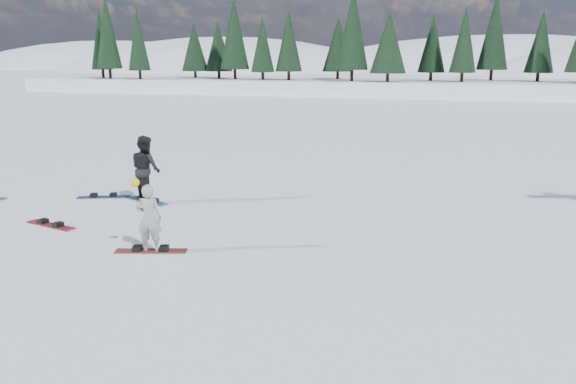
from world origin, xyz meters
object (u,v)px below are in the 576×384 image
Objects in this scene: snowboarder_woman at (149,218)px; snowboarder_man at (146,169)px; snowboard_loose_b at (51,225)px; snowboard_loose_c at (104,197)px.

snowboarder_man is (-2.28, 3.76, 0.20)m from snowboarder_woman.
snowboard_loose_c is at bearing 112.95° from snowboard_loose_b.
snowboarder_man reaches higher than snowboard_loose_c.
snowboarder_woman is 1.07× the size of snowboard_loose_c.
snowboarder_man is 3.12m from snowboard_loose_b.
snowboarder_woman is 3.52m from snowboard_loose_b.
snowboarder_woman is 0.84× the size of snowboarder_man.
snowboard_loose_b is at bearing -102.80° from snowboard_loose_c.
snowboarder_man is at bearing -70.00° from snowboarder_woman.
snowboard_loose_b is (-3.30, 0.96, -0.73)m from snowboarder_woman.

